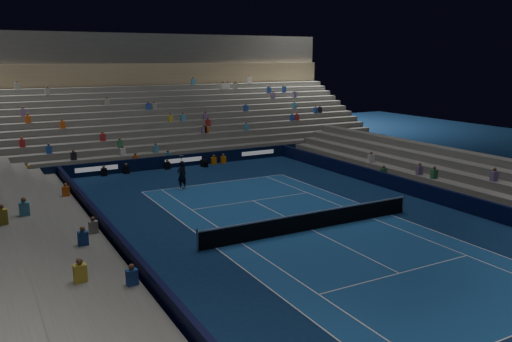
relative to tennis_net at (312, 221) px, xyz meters
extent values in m
plane|color=#0C2349|center=(0.00, 0.00, -0.50)|extent=(90.00, 90.00, 0.00)
cube|color=#194A89|center=(0.00, 0.00, -0.50)|extent=(10.97, 23.77, 0.01)
cube|color=black|center=(0.00, 18.50, 0.00)|extent=(44.00, 0.25, 1.00)
cube|color=black|center=(9.70, 0.00, 0.00)|extent=(0.25, 37.00, 1.00)
cube|color=black|center=(-9.70, 0.00, 0.00)|extent=(0.25, 37.00, 1.00)
cube|color=slate|center=(0.00, 19.50, -0.25)|extent=(44.00, 1.00, 0.50)
cube|color=slate|center=(0.00, 20.50, 0.00)|extent=(44.00, 1.00, 1.00)
cube|color=slate|center=(0.00, 21.50, 0.25)|extent=(44.00, 1.00, 1.50)
cube|color=slate|center=(0.00, 22.50, 0.50)|extent=(44.00, 1.00, 2.00)
cube|color=slate|center=(0.00, 23.50, 0.75)|extent=(44.00, 1.00, 2.50)
cube|color=slate|center=(0.00, 24.50, 1.00)|extent=(44.00, 1.00, 3.00)
cube|color=slate|center=(0.00, 25.50, 1.25)|extent=(44.00, 1.00, 3.50)
cube|color=slate|center=(0.00, 26.50, 1.50)|extent=(44.00, 1.00, 4.00)
cube|color=slate|center=(0.00, 27.50, 1.75)|extent=(44.00, 1.00, 4.50)
cube|color=slate|center=(0.00, 28.50, 2.00)|extent=(44.00, 1.00, 5.00)
cube|color=slate|center=(0.00, 29.50, 2.25)|extent=(44.00, 1.00, 5.50)
cube|color=slate|center=(0.00, 30.50, 2.50)|extent=(44.00, 1.00, 6.00)
cube|color=#9B8560|center=(0.00, 31.60, 6.60)|extent=(44.00, 0.60, 2.20)
cube|color=#41413F|center=(0.00, 33.00, 9.20)|extent=(44.00, 2.40, 3.00)
cube|color=slate|center=(10.50, 0.00, -0.25)|extent=(1.00, 37.00, 0.50)
cube|color=slate|center=(11.50, 0.00, 0.00)|extent=(1.00, 37.00, 1.00)
cube|color=slate|center=(12.50, 0.00, 0.25)|extent=(1.00, 37.00, 1.50)
cube|color=slate|center=(13.50, 0.00, 0.50)|extent=(1.00, 37.00, 2.00)
cube|color=slate|center=(14.50, 0.00, 0.75)|extent=(1.00, 37.00, 2.50)
cube|color=slate|center=(-10.50, 0.00, -0.25)|extent=(1.00, 37.00, 0.50)
cube|color=slate|center=(-11.50, 0.00, 0.00)|extent=(1.00, 37.00, 1.00)
cube|color=slate|center=(-12.50, 0.00, 0.25)|extent=(1.00, 37.00, 1.50)
cube|color=slate|center=(-13.50, 0.00, 0.50)|extent=(1.00, 37.00, 2.00)
cube|color=slate|center=(-14.50, 0.00, 0.75)|extent=(1.00, 37.00, 2.50)
cylinder|color=#B2B2B7|center=(-6.40, 0.00, 0.05)|extent=(0.10, 0.10, 1.10)
cylinder|color=#B2B2B7|center=(6.40, 0.00, 0.05)|extent=(0.10, 0.10, 1.10)
cube|color=black|center=(0.00, 0.00, -0.05)|extent=(12.80, 0.03, 0.90)
cube|color=white|center=(0.00, 0.00, 0.44)|extent=(12.80, 0.04, 0.08)
imported|color=black|center=(-2.80, 11.37, 0.47)|extent=(0.81, 0.63, 1.96)
cube|color=black|center=(1.48, 17.52, -0.21)|extent=(0.54, 0.61, 0.58)
cylinder|color=black|center=(1.48, 17.08, -0.04)|extent=(0.23, 0.38, 0.16)
camera|label=1|loc=(-15.03, -21.27, 8.32)|focal=36.54mm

